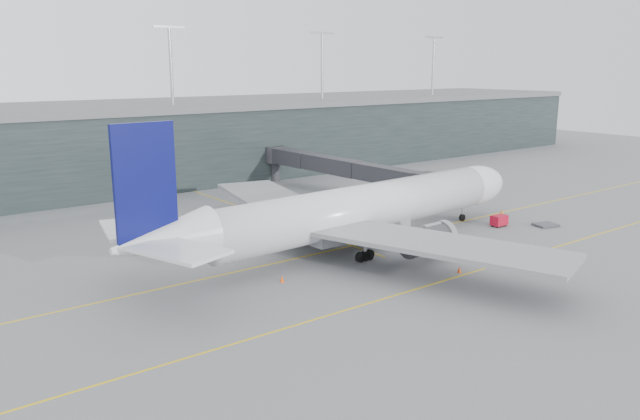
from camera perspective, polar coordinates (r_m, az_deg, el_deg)
ground at (r=79.39m, az=-1.67°, el=-3.27°), size 320.00×320.00×0.00m
taxiline_a at (r=76.30m, az=0.09°, el=-3.93°), size 160.00×0.25×0.02m
taxiline_b at (r=64.98m, az=8.75°, el=-7.16°), size 160.00×0.25×0.02m
taxiline_lead_main at (r=98.23m, az=-6.10°, el=-0.14°), size 0.25×60.00×0.02m
terminal at (r=128.75m, az=-17.00°, el=5.93°), size 240.00×36.00×29.00m
main_aircraft at (r=77.47m, az=3.58°, el=0.01°), size 61.55×57.79×17.26m
jet_bridge at (r=111.21m, az=0.55°, el=4.18°), size 4.88×45.26×6.90m
gse_cart at (r=92.18m, az=16.06°, el=-0.90°), size 2.35×1.50×1.60m
baggage_dolly at (r=94.49m, az=19.94°, el=-1.28°), size 3.62×3.18×0.31m
uld_a at (r=84.14m, az=-8.79°, el=-1.75°), size 2.65×2.41×1.97m
uld_b at (r=87.28m, az=-6.74°, el=-1.21°), size 2.27×1.97×1.79m
uld_c at (r=87.78m, az=-4.96°, el=-1.05°), size 2.56×2.35×1.88m
cone_nose at (r=100.26m, az=16.30°, el=-0.14°), size 0.42×0.42×0.66m
cone_wing_stbd at (r=70.76m, az=12.63°, el=-5.33°), size 0.46×0.46×0.73m
cone_wing_port at (r=93.34m, az=-1.69°, el=-0.53°), size 0.49×0.49×0.77m
cone_tail at (r=66.23m, az=-3.49°, el=-6.30°), size 0.47×0.47×0.75m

